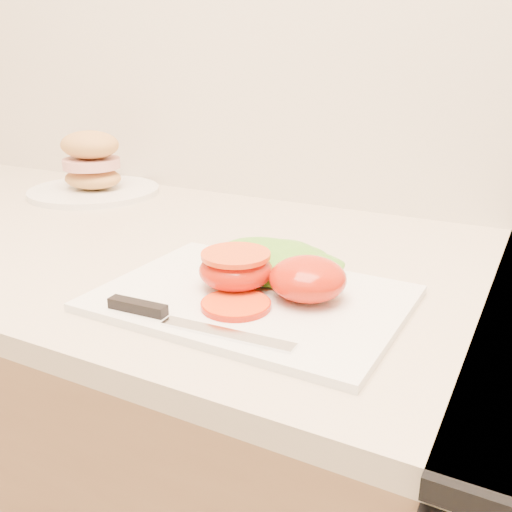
% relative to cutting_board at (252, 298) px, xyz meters
% --- Properties ---
extents(cutting_board, '(0.35, 0.26, 0.01)m').
position_rel_cutting_board_xyz_m(cutting_board, '(0.00, 0.00, 0.00)').
color(cutting_board, white).
rests_on(cutting_board, counter).
extents(tomato_half_dome, '(0.09, 0.09, 0.05)m').
position_rel_cutting_board_xyz_m(tomato_half_dome, '(0.06, 0.02, 0.03)').
color(tomato_half_dome, red).
rests_on(tomato_half_dome, cutting_board).
extents(tomato_half_cut, '(0.09, 0.09, 0.04)m').
position_rel_cutting_board_xyz_m(tomato_half_cut, '(-0.03, 0.01, 0.03)').
color(tomato_half_cut, red).
rests_on(tomato_half_cut, cutting_board).
extents(tomato_slice_0, '(0.08, 0.08, 0.01)m').
position_rel_cutting_board_xyz_m(tomato_slice_0, '(0.00, -0.04, 0.01)').
color(tomato_slice_0, '#EB5719').
rests_on(tomato_slice_0, cutting_board).
extents(lettuce_leaf_0, '(0.18, 0.13, 0.03)m').
position_rel_cutting_board_xyz_m(lettuce_leaf_0, '(-0.01, 0.07, 0.02)').
color(lettuce_leaf_0, '#68B830').
rests_on(lettuce_leaf_0, cutting_board).
extents(lettuce_leaf_1, '(0.14, 0.13, 0.02)m').
position_rel_cutting_board_xyz_m(lettuce_leaf_1, '(0.03, 0.08, 0.02)').
color(lettuce_leaf_1, '#68B830').
rests_on(lettuce_leaf_1, cutting_board).
extents(knife, '(0.22, 0.03, 0.01)m').
position_rel_cutting_board_xyz_m(knife, '(-0.04, -0.10, 0.01)').
color(knife, silver).
rests_on(knife, cutting_board).
extents(sandwich_plate, '(0.27, 0.27, 0.13)m').
position_rel_cutting_board_xyz_m(sandwich_plate, '(-0.55, 0.32, 0.04)').
color(sandwich_plate, white).
rests_on(sandwich_plate, counter).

